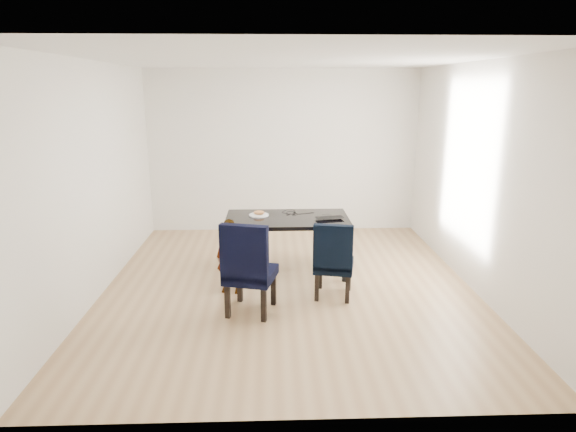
{
  "coord_description": "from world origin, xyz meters",
  "views": [
    {
      "loc": [
        -0.2,
        -5.56,
        2.39
      ],
      "look_at": [
        0.0,
        0.2,
        0.85
      ],
      "focal_mm": 30.0,
      "sensor_mm": 36.0,
      "label": 1
    }
  ],
  "objects_px": {
    "laptop": "(328,217)",
    "plate": "(259,215)",
    "chair_left": "(251,266)",
    "dining_table": "(287,245)",
    "child": "(230,257)",
    "chair_right": "(334,259)"
  },
  "relations": [
    {
      "from": "child",
      "to": "plate",
      "type": "bearing_deg",
      "value": 76.86
    },
    {
      "from": "dining_table",
      "to": "chair_right",
      "type": "xyz_separation_m",
      "value": [
        0.52,
        -0.8,
        0.09
      ]
    },
    {
      "from": "chair_left",
      "to": "chair_right",
      "type": "distance_m",
      "value": 1.03
    },
    {
      "from": "child",
      "to": "laptop",
      "type": "bearing_deg",
      "value": 35.9
    },
    {
      "from": "laptop",
      "to": "chair_right",
      "type": "bearing_deg",
      "value": 77.8
    },
    {
      "from": "child",
      "to": "plate",
      "type": "distance_m",
      "value": 0.88
    },
    {
      "from": "chair_left",
      "to": "chair_right",
      "type": "height_order",
      "value": "chair_left"
    },
    {
      "from": "chair_right",
      "to": "plate",
      "type": "xyz_separation_m",
      "value": [
        -0.89,
        0.91,
        0.3
      ]
    },
    {
      "from": "chair_left",
      "to": "chair_right",
      "type": "xyz_separation_m",
      "value": [
        0.95,
        0.38,
        -0.06
      ]
    },
    {
      "from": "dining_table",
      "to": "child",
      "type": "bearing_deg",
      "value": -137.13
    },
    {
      "from": "chair_right",
      "to": "laptop",
      "type": "height_order",
      "value": "chair_right"
    },
    {
      "from": "dining_table",
      "to": "child",
      "type": "height_order",
      "value": "child"
    },
    {
      "from": "chair_left",
      "to": "plate",
      "type": "xyz_separation_m",
      "value": [
        0.06,
        1.29,
        0.23
      ]
    },
    {
      "from": "chair_left",
      "to": "child",
      "type": "distance_m",
      "value": 0.59
    },
    {
      "from": "laptop",
      "to": "plate",
      "type": "bearing_deg",
      "value": -21.52
    },
    {
      "from": "dining_table",
      "to": "plate",
      "type": "bearing_deg",
      "value": 163.61
    },
    {
      "from": "dining_table",
      "to": "laptop",
      "type": "bearing_deg",
      "value": -6.09
    },
    {
      "from": "dining_table",
      "to": "chair_right",
      "type": "height_order",
      "value": "chair_right"
    },
    {
      "from": "child",
      "to": "dining_table",
      "type": "bearing_deg",
      "value": 53.08
    },
    {
      "from": "chair_left",
      "to": "laptop",
      "type": "xyz_separation_m",
      "value": [
        0.97,
        1.12,
        0.24
      ]
    },
    {
      "from": "dining_table",
      "to": "chair_left",
      "type": "bearing_deg",
      "value": -110.32
    },
    {
      "from": "chair_left",
      "to": "dining_table",
      "type": "bearing_deg",
      "value": 84.2
    }
  ]
}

